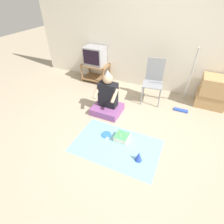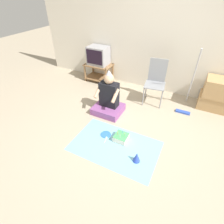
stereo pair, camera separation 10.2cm
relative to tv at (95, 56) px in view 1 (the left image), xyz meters
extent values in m
plane|color=tan|center=(1.54, -1.79, -0.67)|extent=(16.00, 16.00, 0.00)
cube|color=silver|center=(1.54, 0.24, 0.60)|extent=(6.40, 0.06, 2.55)
cube|color=olive|center=(0.00, -0.01, -0.24)|extent=(0.69, 0.45, 0.03)
cube|color=olive|center=(0.00, -0.01, -0.59)|extent=(0.69, 0.45, 0.02)
cylinder|color=olive|center=(-0.31, -0.20, -0.45)|extent=(0.04, 0.04, 0.45)
cylinder|color=olive|center=(0.31, -0.20, -0.45)|extent=(0.04, 0.04, 0.45)
cylinder|color=olive|center=(-0.31, 0.18, -0.45)|extent=(0.04, 0.04, 0.45)
cylinder|color=olive|center=(0.31, 0.18, -0.45)|extent=(0.04, 0.04, 0.45)
cube|color=#99999E|center=(0.00, 0.00, 0.00)|extent=(0.49, 0.39, 0.44)
cube|color=black|center=(0.00, -0.19, 0.01)|extent=(0.43, 0.01, 0.34)
cube|color=gray|center=(1.59, -0.43, -0.24)|extent=(0.46, 0.44, 0.02)
cube|color=gray|center=(1.57, -0.25, 0.01)|extent=(0.36, 0.07, 0.50)
cylinder|color=gray|center=(1.43, -0.62, -0.46)|extent=(0.02, 0.02, 0.43)
cylinder|color=gray|center=(1.80, -0.57, -0.46)|extent=(0.02, 0.02, 0.43)
cylinder|color=gray|center=(1.39, -0.28, -0.46)|extent=(0.02, 0.02, 0.43)
cylinder|color=gray|center=(1.75, -0.23, -0.46)|extent=(0.02, 0.02, 0.43)
cube|color=tan|center=(2.77, -0.04, -0.53)|extent=(0.57, 0.42, 0.29)
cube|color=tan|center=(2.77, -0.04, -0.20)|extent=(0.52, 0.45, 0.36)
cube|color=#2D4CB2|center=(2.26, -0.51, -0.66)|extent=(0.28, 0.09, 0.03)
cylinder|color=#B7B7BC|center=(2.26, -0.28, -0.01)|extent=(0.03, 0.48, 1.27)
cube|color=#8C4C8C|center=(0.89, -1.18, -0.60)|extent=(0.56, 0.50, 0.14)
cube|color=black|center=(0.89, -1.13, -0.28)|extent=(0.36, 0.20, 0.50)
sphere|color=tan|center=(0.89, -1.13, 0.05)|extent=(0.19, 0.19, 0.19)
cone|color=silver|center=(0.89, -1.13, 0.18)|extent=(0.11, 0.11, 0.09)
cylinder|color=tan|center=(0.71, -1.24, -0.20)|extent=(0.06, 0.26, 0.21)
cylinder|color=tan|center=(1.08, -1.24, -0.20)|extent=(0.06, 0.26, 0.21)
cube|color=#7FC6E0|center=(1.42, -1.94, -0.67)|extent=(1.39, 0.88, 0.01)
cube|color=#F4E0C6|center=(1.46, -1.78, -0.62)|extent=(0.22, 0.22, 0.10)
cube|color=#4CB266|center=(1.46, -1.78, -0.57)|extent=(0.22, 0.22, 0.01)
cylinder|color=#66C666|center=(1.52, -1.78, -0.54)|extent=(0.01, 0.01, 0.07)
sphere|color=#FFCC4C|center=(1.52, -1.78, -0.50)|extent=(0.01, 0.01, 0.01)
cylinder|color=#4C7FE5|center=(1.45, -1.72, -0.54)|extent=(0.01, 0.01, 0.07)
sphere|color=#FFCC4C|center=(1.45, -1.72, -0.50)|extent=(0.01, 0.01, 0.01)
cylinder|color=#EA4C4C|center=(1.40, -1.78, -0.54)|extent=(0.01, 0.01, 0.07)
sphere|color=#FFCC4C|center=(1.40, -1.78, -0.50)|extent=(0.01, 0.01, 0.01)
cylinder|color=#E58CCC|center=(1.46, -1.84, -0.54)|extent=(0.01, 0.01, 0.07)
sphere|color=#FFCC4C|center=(1.46, -1.84, -0.50)|extent=(0.01, 0.01, 0.01)
cone|color=blue|center=(1.84, -2.07, -0.58)|extent=(0.11, 0.11, 0.17)
cylinder|color=blue|center=(1.17, -1.79, -0.66)|extent=(0.18, 0.18, 0.01)
ellipsoid|color=white|center=(1.22, -1.85, -0.66)|extent=(0.04, 0.05, 0.01)
cube|color=white|center=(1.23, -1.92, -0.66)|extent=(0.03, 0.10, 0.01)
camera|label=1|loc=(2.17, -3.75, 1.48)|focal=28.00mm
camera|label=2|loc=(2.26, -3.71, 1.48)|focal=28.00mm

